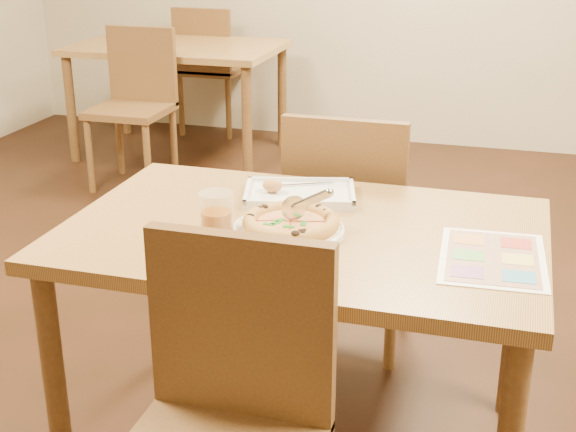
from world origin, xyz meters
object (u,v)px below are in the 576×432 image
(chair_near, at_px, (228,395))
(bg_chair_near, at_px, (136,87))
(glass_tumbler, at_px, (216,216))
(chair_far, at_px, (348,206))
(plate, at_px, (288,231))
(pizza_cutter, at_px, (306,203))
(menu, at_px, (493,258))
(appetizer_tray, at_px, (298,195))
(dining_table, at_px, (303,256))
(bg_chair_far, at_px, (207,56))
(bg_table, at_px, (178,58))
(pizza, at_px, (291,223))

(chair_near, height_order, bg_chair_near, same)
(glass_tumbler, bearing_deg, bg_chair_near, 121.09)
(chair_far, xyz_separation_m, plate, (-0.03, -0.66, 0.16))
(pizza_cutter, bearing_deg, menu, -35.31)
(chair_near, xyz_separation_m, plate, (-0.03, 0.55, 0.16))
(glass_tumbler, relative_size, menu, 0.32)
(appetizer_tray, relative_size, menu, 1.04)
(dining_table, relative_size, menu, 3.61)
(bg_chair_near, xyz_separation_m, bg_chair_far, (0.00, 1.10, 0.00))
(dining_table, height_order, appetizer_tray, appetizer_tray)
(chair_far, xyz_separation_m, glass_tumbler, (-0.21, -0.71, 0.20))
(plate, xyz_separation_m, glass_tumbler, (-0.18, -0.05, 0.04))
(chair_near, relative_size, chair_far, 1.00)
(menu, bearing_deg, glass_tumbler, -177.18)
(bg_table, distance_m, plate, 3.26)
(dining_table, xyz_separation_m, bg_chair_near, (-1.60, 2.20, -0.07))
(bg_table, bearing_deg, chair_far, -53.95)
(chair_near, bearing_deg, dining_table, 90.00)
(chair_near, relative_size, bg_table, 0.36)
(dining_table, distance_m, glass_tumbler, 0.27)
(pizza_cutter, bearing_deg, glass_tumbler, 171.64)
(appetizer_tray, height_order, menu, appetizer_tray)
(appetizer_tray, bearing_deg, bg_chair_near, 127.59)
(bg_chair_near, xyz_separation_m, plate, (1.57, -2.25, 0.16))
(chair_near, xyz_separation_m, appetizer_tray, (-0.08, 0.82, 0.17))
(glass_tumbler, bearing_deg, bg_table, 115.56)
(chair_near, xyz_separation_m, pizza_cutter, (0.01, 0.58, 0.23))
(plate, relative_size, glass_tumbler, 2.63)
(chair_far, height_order, bg_chair_near, same)
(appetizer_tray, distance_m, menu, 0.65)
(appetizer_tray, distance_m, glass_tumbler, 0.36)
(glass_tumbler, distance_m, menu, 0.72)
(pizza, relative_size, pizza_cutter, 2.13)
(pizza_cutter, bearing_deg, pizza, -171.27)
(appetizer_tray, bearing_deg, bg_table, 120.55)
(dining_table, xyz_separation_m, appetizer_tray, (-0.08, 0.22, 0.10))
(plate, height_order, pizza, pizza)
(dining_table, xyz_separation_m, chair_near, (0.00, -0.60, -0.07))
(chair_far, distance_m, glass_tumbler, 0.77)
(dining_table, distance_m, pizza_cutter, 0.17)
(dining_table, distance_m, appetizer_tray, 0.25)
(plate, height_order, appetizer_tray, appetizer_tray)
(dining_table, height_order, chair_far, chair_far)
(pizza, bearing_deg, chair_near, -87.86)
(chair_near, relative_size, pizza, 1.79)
(glass_tumbler, bearing_deg, dining_table, 26.92)
(dining_table, distance_m, bg_chair_far, 3.67)
(pizza_cutter, xyz_separation_m, glass_tumbler, (-0.22, -0.09, -0.03))
(bg_table, height_order, plate, plate)
(bg_table, relative_size, pizza_cutter, 10.54)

